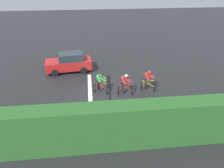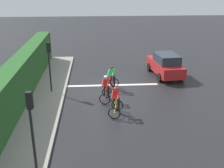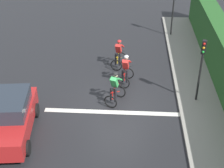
% 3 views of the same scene
% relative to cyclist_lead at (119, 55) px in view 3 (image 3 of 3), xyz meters
% --- Properties ---
extents(ground_plane, '(80.00, 80.00, 0.00)m').
position_rel_cyclist_lead_xyz_m(ground_plane, '(0.17, -3.94, -0.80)').
color(ground_plane, black).
extents(sidewalk_kerb, '(2.80, 19.98, 0.12)m').
position_rel_cyclist_lead_xyz_m(sidewalk_kerb, '(4.47, -1.94, -0.74)').
color(sidewalk_kerb, gray).
rests_on(sidewalk_kerb, ground).
extents(stone_wall_low, '(0.44, 19.98, 0.43)m').
position_rel_cyclist_lead_xyz_m(stone_wall_low, '(5.37, -1.94, -0.58)').
color(stone_wall_low, gray).
rests_on(stone_wall_low, ground).
extents(road_marking_stop_line, '(7.00, 0.30, 0.01)m').
position_rel_cyclist_lead_xyz_m(road_marking_stop_line, '(0.17, -4.47, -0.79)').
color(road_marking_stop_line, silver).
rests_on(road_marking_stop_line, ground).
extents(cyclist_lead, '(0.93, 1.22, 1.66)m').
position_rel_cyclist_lead_xyz_m(cyclist_lead, '(0.00, 0.00, 0.00)').
color(cyclist_lead, black).
rests_on(cyclist_lead, ground).
extents(cyclist_second, '(0.89, 1.20, 1.66)m').
position_rel_cyclist_lead_xyz_m(cyclist_second, '(0.45, -1.87, 0.00)').
color(cyclist_second, black).
rests_on(cyclist_second, ground).
extents(cyclist_mid, '(1.04, 1.26, 1.66)m').
position_rel_cyclist_lead_xyz_m(cyclist_mid, '(-0.03, -3.67, 0.00)').
color(cyclist_mid, black).
rests_on(cyclist_mid, ground).
extents(car_red, '(2.23, 4.26, 1.76)m').
position_rel_cyclist_lead_xyz_m(car_red, '(-4.30, -6.25, 0.08)').
color(car_red, '#B21E1E').
rests_on(car_red, ground).
extents(traffic_light_near_crossing, '(0.25, 0.31, 3.34)m').
position_rel_cyclist_lead_xyz_m(traffic_light_near_crossing, '(3.95, -3.39, 1.43)').
color(traffic_light_near_crossing, black).
rests_on(traffic_light_near_crossing, ground).
extents(traffic_light_far_junction, '(0.22, 0.31, 3.34)m').
position_rel_cyclist_lead_xyz_m(traffic_light_far_junction, '(3.42, 4.61, 1.43)').
color(traffic_light_far_junction, black).
rests_on(traffic_light_far_junction, ground).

